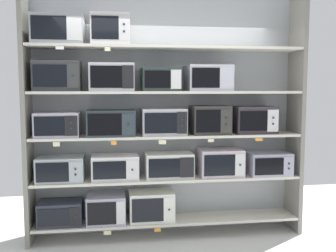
{
  "coord_description": "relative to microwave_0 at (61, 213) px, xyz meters",
  "views": [
    {
      "loc": [
        -0.65,
        -4.49,
        1.77
      ],
      "look_at": [
        0.0,
        0.0,
        1.32
      ],
      "focal_mm": 41.74,
      "sensor_mm": 36.0,
      "label": 1
    }
  ],
  "objects": [
    {
      "name": "back_panel",
      "position": [
        1.25,
        0.23,
        1.1
      ],
      "size": [
        3.31,
        0.04,
        2.86
      ],
      "primitive_type": "cube",
      "color": "#9EA3A8",
      "rests_on": "ground"
    },
    {
      "name": "upright_left",
      "position": [
        -0.34,
        0.0,
        1.1
      ],
      "size": [
        0.05,
        0.41,
        2.86
      ],
      "primitive_type": "cube",
      "color": "gray",
      "rests_on": "ground"
    },
    {
      "name": "upright_right",
      "position": [
        2.83,
        0.0,
        1.1
      ],
      "size": [
        0.05,
        0.41,
        2.86
      ],
      "primitive_type": "cube",
      "color": "gray",
      "rests_on": "ground"
    },
    {
      "name": "shelf_0",
      "position": [
        1.25,
        0.0,
        -0.15
      ],
      "size": [
        3.11,
        0.41,
        0.03
      ],
      "primitive_type": "cube",
      "color": "beige",
      "rests_on": "ground"
    },
    {
      "name": "microwave_0",
      "position": [
        0.0,
        0.0,
        0.0
      ],
      "size": [
        0.49,
        0.35,
        0.27
      ],
      "color": "#262C39",
      "rests_on": "shelf_0"
    },
    {
      "name": "microwave_1",
      "position": [
        0.52,
        -0.0,
        0.03
      ],
      "size": [
        0.44,
        0.39,
        0.32
      ],
      "color": "#9A99AF",
      "rests_on": "shelf_0"
    },
    {
      "name": "microwave_2",
      "position": [
        1.05,
        -0.0,
        0.04
      ],
      "size": [
        0.52,
        0.36,
        0.34
      ],
      "color": "silver",
      "rests_on": "shelf_0"
    },
    {
      "name": "price_tag_0",
      "position": [
        0.53,
        -0.21,
        -0.19
      ],
      "size": [
        0.08,
        0.0,
        0.05
      ],
      "primitive_type": "cube",
      "color": "beige"
    },
    {
      "name": "price_tag_1",
      "position": [
        1.1,
        -0.21,
        -0.19
      ],
      "size": [
        0.08,
        0.0,
        0.04
      ],
      "primitive_type": "cube",
      "color": "orange"
    },
    {
      "name": "shelf_1",
      "position": [
        1.25,
        0.0,
        0.36
      ],
      "size": [
        3.11,
        0.41,
        0.03
      ],
      "primitive_type": "cube",
      "color": "beige"
    },
    {
      "name": "microwave_3",
      "position": [
        0.01,
        -0.0,
        0.51
      ],
      "size": [
        0.52,
        0.39,
        0.28
      ],
      "color": "#9BA6AB",
      "rests_on": "shelf_1"
    },
    {
      "name": "microwave_4",
      "position": [
        0.63,
        0.0,
        0.51
      ],
      "size": [
        0.54,
        0.36,
        0.28
      ],
      "color": "silver",
      "rests_on": "shelf_1"
    },
    {
      "name": "microwave_5",
      "position": [
        1.26,
        -0.0,
        0.52
      ],
      "size": [
        0.56,
        0.33,
        0.29
      ],
      "color": "silver",
      "rests_on": "shelf_1"
    },
    {
      "name": "microwave_6",
      "position": [
        1.88,
        -0.0,
        0.54
      ],
      "size": [
        0.52,
        0.39,
        0.32
      ],
      "color": "#BEB2BD",
      "rests_on": "shelf_1"
    },
    {
      "name": "microwave_7",
      "position": [
        2.47,
        -0.0,
        0.51
      ],
      "size": [
        0.51,
        0.44,
        0.27
      ],
      "color": "#9999AC",
      "rests_on": "shelf_1"
    },
    {
      "name": "shelf_2",
      "position": [
        1.25,
        0.0,
        0.87
      ],
      "size": [
        3.11,
        0.41,
        0.03
      ],
      "primitive_type": "cube",
      "color": "beige"
    },
    {
      "name": "microwave_8",
      "position": [
        -0.0,
        -0.0,
        1.02
      ],
      "size": [
        0.48,
        0.39,
        0.27
      ],
      "color": "#B8B0C2",
      "rests_on": "shelf_2"
    },
    {
      "name": "microwave_9",
      "position": [
        0.59,
        -0.0,
        1.03
      ],
      "size": [
        0.54,
        0.43,
        0.29
      ],
      "color": "#293539",
      "rests_on": "shelf_2"
    },
    {
      "name": "microwave_10",
      "position": [
        1.19,
        -0.0,
        1.04
      ],
      "size": [
        0.51,
        0.39,
        0.31
      ],
      "color": "#B3B0BA",
      "rests_on": "shelf_2"
    },
    {
      "name": "microwave_11",
      "position": [
        1.75,
        -0.0,
        1.05
      ],
      "size": [
        0.44,
        0.38,
        0.33
      ],
      "color": "#32312E",
      "rests_on": "shelf_2"
    },
    {
      "name": "microwave_12",
      "position": [
        2.3,
        0.0,
        1.04
      ],
      "size": [
        0.49,
        0.34,
        0.32
      ],
      "color": "#342D33",
      "rests_on": "shelf_2"
    },
    {
      "name": "price_tag_2",
      "position": [
        0.0,
        -0.21,
        0.82
      ],
      "size": [
        0.07,
        0.0,
        0.05
      ],
      "primitive_type": "cube",
      "color": "beige"
    },
    {
      "name": "price_tag_3",
      "position": [
        0.61,
        -0.21,
        0.83
      ],
      "size": [
        0.06,
        0.0,
        0.04
      ],
      "primitive_type": "cube",
      "color": "orange"
    },
    {
      "name": "price_tag_4",
      "position": [
        1.15,
        -0.21,
        0.82
      ],
      "size": [
        0.08,
        0.0,
        0.05
      ],
      "primitive_type": "cube",
      "color": "beige"
    },
    {
      "name": "price_tag_5",
      "position": [
        1.71,
        -0.21,
        0.83
      ],
      "size": [
        0.07,
        0.0,
        0.03
      ],
      "primitive_type": "cube",
      "color": "beige"
    },
    {
      "name": "price_tag_6",
      "position": [
        2.28,
        -0.21,
        0.83
      ],
      "size": [
        0.09,
        0.0,
        0.03
      ],
      "primitive_type": "cube",
      "color": "orange"
    },
    {
      "name": "shelf_3",
      "position": [
        1.25,
        0.0,
        1.38
      ],
      "size": [
        3.11,
        0.41,
        0.03
      ],
      "primitive_type": "cube",
      "color": "beige"
    },
    {
      "name": "microwave_13",
      "position": [
        0.01,
        0.0,
        1.56
      ],
      "size": [
        0.51,
        0.35,
        0.33
      ],
      "color": "#313434",
      "rests_on": "shelf_3"
    },
    {
      "name": "microwave_14",
      "position": [
        0.6,
        -0.0,
        1.55
      ],
      "size": [
        0.5,
        0.39,
        0.31
      ],
      "color": "#BDBBC3",
      "rests_on": "shelf_3"
    },
    {
      "name": "microwave_15",
      "position": [
        1.16,
        0.0,
        1.52
      ],
      "size": [
        0.43,
        0.39,
        0.26
      ],
      "color": "#273530",
      "rests_on": "shelf_3"
    },
    {
      "name": "microwave_16",
      "position": [
        1.72,
        0.0,
        1.54
      ],
      "size": [
        0.51,
        0.4,
        0.3
      ],
      "color": "#B2B5BE",
      "rests_on": "shelf_3"
    },
    {
      "name": "shelf_4",
      "position": [
        1.25,
        0.0,
        1.88
      ],
      "size": [
        3.11,
        0.41,
        0.03
      ],
      "primitive_type": "cube",
      "color": "beige"
    },
    {
      "name": "microwave_17",
      "position": [
        0.03,
        -0.0,
        2.06
      ],
      "size": [
        0.55,
        0.4,
        0.32
      ],
      "color": "#A0A5A8",
      "rests_on": "shelf_4"
    },
    {
      "name": "microwave_18",
      "position": [
        0.59,
        0.0,
        2.07
      ],
      "size": [
        0.42,
        0.43,
        0.34
      ],
      "color": "silver",
      "rests_on": "shelf_4"
    },
    {
      "name": "price_tag_7",
      "position": [
        0.07,
        -0.21,
        1.85
      ],
      "size": [
        0.09,
        0.0,
        0.03
      ],
      "primitive_type": "cube",
      "color": "white"
    },
    {
      "name": "price_tag_8",
      "position": [
        0.56,
        -0.21,
        1.84
      ],
      "size": [
        0.06,
        0.0,
        0.04
      ],
      "primitive_type": "cube",
      "color": "beige"
    }
  ]
}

